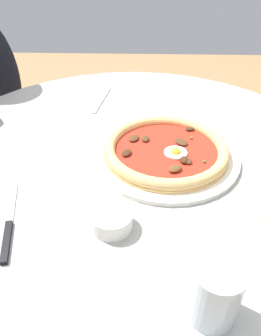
{
  "coord_description": "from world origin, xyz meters",
  "views": [
    {
      "loc": [
        0.61,
        0.01,
        1.16
      ],
      "look_at": [
        0.03,
        -0.01,
        0.73
      ],
      "focal_mm": 35.5,
      "sensor_mm": 36.0,
      "label": 1
    }
  ],
  "objects_px": {
    "steak_knife": "(8,230)",
    "fork_utensil": "(102,100)",
    "dining_table": "(133,209)",
    "ramekin_capers": "(111,220)",
    "pizza_on_plate": "(166,151)",
    "water_glass": "(214,294)"
  },
  "relations": [
    {
      "from": "steak_knife",
      "to": "fork_utensil",
      "type": "distance_m",
      "value": 0.51
    },
    {
      "from": "water_glass",
      "to": "steak_knife",
      "type": "relative_size",
      "value": 0.46
    },
    {
      "from": "ramekin_capers",
      "to": "dining_table",
      "type": "bearing_deg",
      "value": 171.88
    },
    {
      "from": "dining_table",
      "to": "ramekin_capers",
      "type": "xyz_separation_m",
      "value": [
        0.22,
        -0.03,
        0.19
      ]
    },
    {
      "from": "water_glass",
      "to": "fork_utensil",
      "type": "bearing_deg",
      "value": -162.07
    },
    {
      "from": "fork_utensil",
      "to": "ramekin_capers",
      "type": "bearing_deg",
      "value": 7.61
    },
    {
      "from": "pizza_on_plate",
      "to": "steak_knife",
      "type": "xyz_separation_m",
      "value": [
        0.22,
        -0.27,
        -0.01
      ]
    },
    {
      "from": "dining_table",
      "to": "steak_knife",
      "type": "height_order",
      "value": "steak_knife"
    },
    {
      "from": "steak_knife",
      "to": "dining_table",
      "type": "bearing_deg",
      "value": 139.49
    },
    {
      "from": "steak_knife",
      "to": "pizza_on_plate",
      "type": "bearing_deg",
      "value": 129.32
    },
    {
      "from": "ramekin_capers",
      "to": "fork_utensil",
      "type": "distance_m",
      "value": 0.49
    },
    {
      "from": "pizza_on_plate",
      "to": "fork_utensil",
      "type": "height_order",
      "value": "pizza_on_plate"
    },
    {
      "from": "pizza_on_plate",
      "to": "steak_knife",
      "type": "bearing_deg",
      "value": -50.68
    },
    {
      "from": "dining_table",
      "to": "ramekin_capers",
      "type": "bearing_deg",
      "value": -8.12
    },
    {
      "from": "water_glass",
      "to": "steak_knife",
      "type": "distance_m",
      "value": 0.34
    },
    {
      "from": "pizza_on_plate",
      "to": "ramekin_capers",
      "type": "height_order",
      "value": "pizza_on_plate"
    },
    {
      "from": "dining_table",
      "to": "steak_knife",
      "type": "distance_m",
      "value": 0.36
    },
    {
      "from": "steak_knife",
      "to": "fork_utensil",
      "type": "height_order",
      "value": "steak_knife"
    },
    {
      "from": "pizza_on_plate",
      "to": "ramekin_capers",
      "type": "relative_size",
      "value": 4.46
    },
    {
      "from": "dining_table",
      "to": "fork_utensil",
      "type": "xyz_separation_m",
      "value": [
        -0.27,
        -0.1,
        0.17
      ]
    },
    {
      "from": "dining_table",
      "to": "water_glass",
      "type": "bearing_deg",
      "value": 16.43
    },
    {
      "from": "dining_table",
      "to": "pizza_on_plate",
      "type": "xyz_separation_m",
      "value": [
        0.01,
        0.07,
        0.19
      ]
    }
  ]
}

